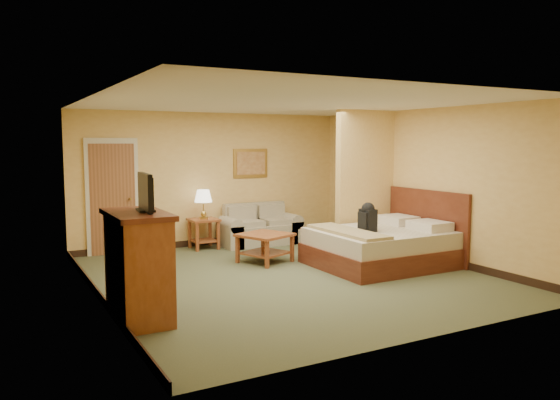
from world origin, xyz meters
TOP-DOWN VIEW (x-y plane):
  - floor at (0.00, 0.00)m, footprint 6.00×6.00m
  - ceiling at (0.00, 0.00)m, footprint 6.00×6.00m
  - back_wall at (0.00, 3.00)m, footprint 5.50×0.02m
  - left_wall at (-2.75, 0.00)m, footprint 0.02×6.00m
  - right_wall at (2.75, 0.00)m, footprint 0.02×6.00m
  - partition at (2.15, 0.93)m, footprint 1.20×0.15m
  - door at (-1.95, 2.96)m, footprint 0.94×0.16m
  - baseboard at (0.00, 2.99)m, footprint 5.50×0.02m
  - loveseat at (0.81, 2.57)m, footprint 1.60×0.74m
  - side_table at (-0.34, 2.65)m, footprint 0.52×0.52m
  - table_lamp at (-0.34, 2.65)m, footprint 0.33×0.33m
  - coffee_table at (0.15, 1.03)m, footprint 0.99×0.99m
  - wall_picture at (0.81, 2.97)m, footprint 0.75×0.04m
  - dresser at (-2.48, -0.96)m, footprint 0.61×1.16m
  - tv at (-2.38, -0.96)m, footprint 0.21×0.71m
  - bed at (1.81, -0.10)m, footprint 2.20×1.87m
  - backpack at (1.43, -0.11)m, footprint 0.22×0.27m

SIDE VIEW (x-z plane):
  - floor at x=0.00m, z-range 0.00..0.00m
  - baseboard at x=0.00m, z-range 0.00..0.12m
  - loveseat at x=0.81m, z-range -0.14..0.67m
  - bed at x=1.81m, z-range -0.28..0.93m
  - coffee_table at x=0.15m, z-range 0.11..0.60m
  - side_table at x=-0.34m, z-range 0.09..0.67m
  - dresser at x=-2.48m, z-range 0.01..1.25m
  - backpack at x=1.43m, z-range 0.61..1.07m
  - table_lamp at x=-0.34m, z-range 0.72..1.27m
  - door at x=-1.95m, z-range -0.02..2.08m
  - back_wall at x=0.00m, z-range 0.00..2.60m
  - left_wall at x=-2.75m, z-range 0.00..2.60m
  - right_wall at x=2.75m, z-range 0.00..2.60m
  - partition at x=2.15m, z-range 0.00..2.60m
  - tv at x=-2.38m, z-range 1.23..1.66m
  - wall_picture at x=0.81m, z-range 1.31..1.89m
  - ceiling at x=0.00m, z-range 2.60..2.60m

